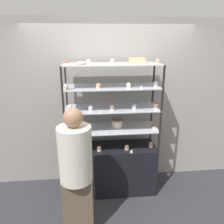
# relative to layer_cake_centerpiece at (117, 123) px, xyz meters

# --- Properties ---
(ground_plane) EXTENTS (20.00, 20.00, 0.00)m
(ground_plane) POSITION_rel_layer_cake_centerpiece_xyz_m (-0.08, -0.04, -1.12)
(ground_plane) COLOR #2D2D33
(back_wall) EXTENTS (8.00, 0.05, 2.60)m
(back_wall) POSITION_rel_layer_cake_centerpiece_xyz_m (-0.08, 0.35, 0.18)
(back_wall) COLOR gray
(back_wall) RESTS_ON ground_plane
(display_base) EXTENTS (1.32, 0.47, 0.75)m
(display_base) POSITION_rel_layer_cake_centerpiece_xyz_m (-0.08, -0.04, -0.74)
(display_base) COLOR black
(display_base) RESTS_ON ground_plane
(display_riser_lower) EXTENTS (1.32, 0.47, 0.31)m
(display_riser_lower) POSITION_rel_layer_cake_centerpiece_xyz_m (-0.08, -0.04, -0.08)
(display_riser_lower) COLOR black
(display_riser_lower) RESTS_ON display_base
(display_riser_middle) EXTENTS (1.32, 0.47, 0.31)m
(display_riser_middle) POSITION_rel_layer_cake_centerpiece_xyz_m (-0.08, -0.04, 0.23)
(display_riser_middle) COLOR black
(display_riser_middle) RESTS_ON display_riser_lower
(display_riser_upper) EXTENTS (1.32, 0.47, 0.31)m
(display_riser_upper) POSITION_rel_layer_cake_centerpiece_xyz_m (-0.08, -0.04, 0.54)
(display_riser_upper) COLOR black
(display_riser_upper) RESTS_ON display_riser_middle
(display_riser_top) EXTENTS (1.32, 0.47, 0.31)m
(display_riser_top) POSITION_rel_layer_cake_centerpiece_xyz_m (-0.08, -0.04, 0.85)
(display_riser_top) COLOR black
(display_riser_top) RESTS_ON display_riser_upper
(layer_cake_centerpiece) EXTENTS (0.16, 0.16, 0.12)m
(layer_cake_centerpiece) POSITION_rel_layer_cake_centerpiece_xyz_m (0.00, 0.00, 0.00)
(layer_cake_centerpiece) COLOR beige
(layer_cake_centerpiece) RESTS_ON display_riser_lower
(sheet_cake_frosted) EXTENTS (0.20, 0.18, 0.07)m
(sheet_cake_frosted) POSITION_rel_layer_cake_centerpiece_xyz_m (0.27, -0.01, 0.90)
(sheet_cake_frosted) COLOR #DBBC84
(sheet_cake_frosted) RESTS_ON display_riser_top
(cupcake_0) EXTENTS (0.06, 0.06, 0.08)m
(cupcake_0) POSITION_rel_layer_cake_centerpiece_xyz_m (-0.68, -0.08, -0.33)
(cupcake_0) COLOR beige
(cupcake_0) RESTS_ON display_base
(cupcake_1) EXTENTS (0.06, 0.06, 0.08)m
(cupcake_1) POSITION_rel_layer_cake_centerpiece_xyz_m (-0.27, -0.14, -0.33)
(cupcake_1) COLOR white
(cupcake_1) RESTS_ON display_base
(cupcake_2) EXTENTS (0.06, 0.06, 0.08)m
(cupcake_2) POSITION_rel_layer_cake_centerpiece_xyz_m (0.13, -0.14, -0.33)
(cupcake_2) COLOR beige
(cupcake_2) RESTS_ON display_base
(cupcake_3) EXTENTS (0.06, 0.06, 0.08)m
(cupcake_3) POSITION_rel_layer_cake_centerpiece_xyz_m (0.51, -0.09, -0.33)
(cupcake_3) COLOR beige
(cupcake_3) RESTS_ON display_base
(price_tag_0) EXTENTS (0.04, 0.00, 0.04)m
(price_tag_0) POSITION_rel_layer_cake_centerpiece_xyz_m (0.18, -0.25, -0.35)
(price_tag_0) COLOR white
(price_tag_0) RESTS_ON display_base
(cupcake_4) EXTENTS (0.06, 0.06, 0.08)m
(cupcake_4) POSITION_rel_layer_cake_centerpiece_xyz_m (-0.69, -0.16, -0.02)
(cupcake_4) COLOR beige
(cupcake_4) RESTS_ON display_riser_lower
(cupcake_5) EXTENTS (0.06, 0.06, 0.08)m
(cupcake_5) POSITION_rel_layer_cake_centerpiece_xyz_m (0.53, -0.11, -0.02)
(cupcake_5) COLOR white
(cupcake_5) RESTS_ON display_riser_lower
(price_tag_1) EXTENTS (0.04, 0.00, 0.04)m
(price_tag_1) POSITION_rel_layer_cake_centerpiece_xyz_m (-0.17, -0.25, -0.04)
(price_tag_1) COLOR white
(price_tag_1) RESTS_ON display_riser_lower
(cupcake_6) EXTENTS (0.06, 0.06, 0.07)m
(cupcake_6) POSITION_rel_layer_cake_centerpiece_xyz_m (-0.66, -0.07, 0.28)
(cupcake_6) COLOR beige
(cupcake_6) RESTS_ON display_riser_middle
(cupcake_7) EXTENTS (0.06, 0.06, 0.07)m
(cupcake_7) POSITION_rel_layer_cake_centerpiece_xyz_m (-0.38, -0.13, 0.28)
(cupcake_7) COLOR beige
(cupcake_7) RESTS_ON display_riser_middle
(cupcake_8) EXTENTS (0.06, 0.06, 0.07)m
(cupcake_8) POSITION_rel_layer_cake_centerpiece_xyz_m (-0.08, -0.14, 0.28)
(cupcake_8) COLOR white
(cupcake_8) RESTS_ON display_riser_middle
(cupcake_9) EXTENTS (0.06, 0.06, 0.07)m
(cupcake_9) POSITION_rel_layer_cake_centerpiece_xyz_m (0.23, -0.11, 0.28)
(cupcake_9) COLOR beige
(cupcake_9) RESTS_ON display_riser_middle
(cupcake_10) EXTENTS (0.06, 0.06, 0.07)m
(cupcake_10) POSITION_rel_layer_cake_centerpiece_xyz_m (0.53, -0.15, 0.28)
(cupcake_10) COLOR white
(cupcake_10) RESTS_ON display_riser_middle
(price_tag_2) EXTENTS (0.04, 0.00, 0.04)m
(price_tag_2) POSITION_rel_layer_cake_centerpiece_xyz_m (-0.26, -0.25, 0.27)
(price_tag_2) COLOR white
(price_tag_2) RESTS_ON display_riser_middle
(cupcake_11) EXTENTS (0.06, 0.06, 0.07)m
(cupcake_11) POSITION_rel_layer_cake_centerpiece_xyz_m (-0.68, -0.16, 0.59)
(cupcake_11) COLOR #CCB28C
(cupcake_11) RESTS_ON display_riser_upper
(cupcake_12) EXTENTS (0.06, 0.06, 0.07)m
(cupcake_12) POSITION_rel_layer_cake_centerpiece_xyz_m (-0.27, -0.14, 0.59)
(cupcake_12) COLOR white
(cupcake_12) RESTS_ON display_riser_upper
(cupcake_13) EXTENTS (0.06, 0.06, 0.07)m
(cupcake_13) POSITION_rel_layer_cake_centerpiece_xyz_m (0.13, -0.15, 0.59)
(cupcake_13) COLOR white
(cupcake_13) RESTS_ON display_riser_upper
(cupcake_14) EXTENTS (0.06, 0.06, 0.07)m
(cupcake_14) POSITION_rel_layer_cake_centerpiece_xyz_m (0.52, -0.10, 0.59)
(cupcake_14) COLOR beige
(cupcake_14) RESTS_ON display_riser_upper
(price_tag_3) EXTENTS (0.04, 0.00, 0.04)m
(price_tag_3) POSITION_rel_layer_cake_centerpiece_xyz_m (0.29, -0.25, 0.58)
(price_tag_3) COLOR white
(price_tag_3) RESTS_ON display_riser_upper
(cupcake_15) EXTENTS (0.05, 0.05, 0.07)m
(cupcake_15) POSITION_rel_layer_cake_centerpiece_xyz_m (-0.67, -0.13, 0.90)
(cupcake_15) COLOR white
(cupcake_15) RESTS_ON display_riser_top
(cupcake_16) EXTENTS (0.05, 0.05, 0.07)m
(cupcake_16) POSITION_rel_layer_cake_centerpiece_xyz_m (-0.39, -0.10, 0.90)
(cupcake_16) COLOR #CCB28C
(cupcake_16) RESTS_ON display_riser_top
(cupcake_17) EXTENTS (0.05, 0.05, 0.07)m
(cupcake_17) POSITION_rel_layer_cake_centerpiece_xyz_m (-0.07, -0.08, 0.90)
(cupcake_17) COLOR white
(cupcake_17) RESTS_ON display_riser_top
(cupcake_18) EXTENTS (0.05, 0.05, 0.07)m
(cupcake_18) POSITION_rel_layer_cake_centerpiece_xyz_m (0.52, -0.13, 0.90)
(cupcake_18) COLOR #CCB28C
(cupcake_18) RESTS_ON display_riser_top
(price_tag_4) EXTENTS (0.04, 0.00, 0.04)m
(price_tag_4) POSITION_rel_layer_cake_centerpiece_xyz_m (-0.37, -0.25, 0.89)
(price_tag_4) COLOR white
(price_tag_4) RESTS_ON display_riser_top
(donut_glazed) EXTENTS (0.13, 0.13, 0.03)m
(donut_glazed) POSITION_rel_layer_cake_centerpiece_xyz_m (-0.47, -0.07, 0.88)
(donut_glazed) COLOR #EFB2BC
(donut_glazed) RESTS_ON display_riser_top
(customer_figure) EXTENTS (0.38, 0.38, 1.61)m
(customer_figure) POSITION_rel_layer_cake_centerpiece_xyz_m (-0.56, -0.79, -0.26)
(customer_figure) COLOR brown
(customer_figure) RESTS_ON ground_plane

